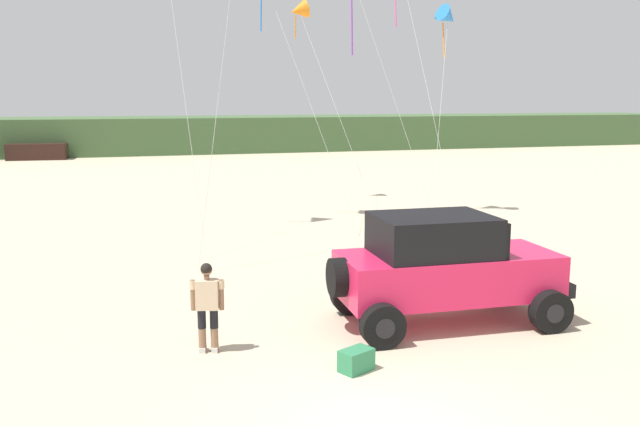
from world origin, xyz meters
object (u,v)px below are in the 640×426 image
object	(u,v)px
distant_sedan	(37,152)
kite_black_sled	(448,17)
jeep	(445,266)
person_watching	(207,303)
cooler_box	(356,360)
kite_white_parafoil	(299,11)

from	to	relation	value
distant_sedan	kite_black_sled	bearing A→B (deg)	-54.56
jeep	distant_sedan	bearing A→B (deg)	106.01
person_watching	distant_sedan	distance (m)	43.19
cooler_box	jeep	bearing A→B (deg)	10.05
cooler_box	kite_white_parafoil	bearing A→B (deg)	52.41
person_watching	kite_black_sled	xyz separation A→B (m)	(10.80, 12.11, 6.64)
jeep	kite_black_sled	size ratio (longest dim) A/B	0.61
jeep	cooler_box	size ratio (longest dim) A/B	8.75
jeep	distant_sedan	world-z (taller)	jeep
kite_black_sled	cooler_box	bearing A→B (deg)	-121.91
distant_sedan	cooler_box	bearing A→B (deg)	-73.04
distant_sedan	kite_black_sled	size ratio (longest dim) A/B	0.52
jeep	kite_white_parafoil	bearing A→B (deg)	84.99
jeep	kite_black_sled	bearing A→B (deg)	63.28
cooler_box	person_watching	bearing A→B (deg)	119.92
jeep	person_watching	world-z (taller)	jeep
person_watching	cooler_box	world-z (taller)	person_watching
person_watching	kite_black_sled	size ratio (longest dim) A/B	0.21
cooler_box	kite_white_parafoil	xyz separation A→B (m)	(4.04, 18.81, 8.08)
jeep	person_watching	bearing A→B (deg)	-177.12
distant_sedan	kite_black_sled	distance (m)	36.12
cooler_box	kite_white_parafoil	distance (m)	20.87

